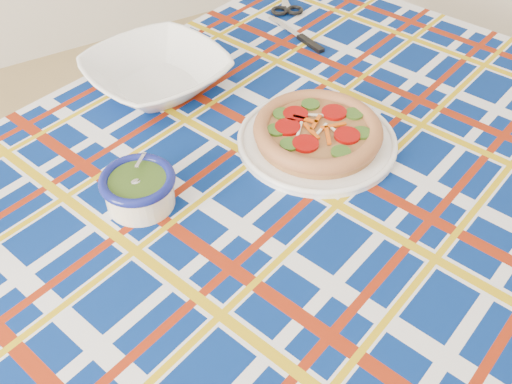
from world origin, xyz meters
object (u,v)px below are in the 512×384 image
main_focaccia_plate (318,131)px  pesto_bowl (139,187)px  dining_table (249,221)px  serving_bowl (157,74)px

main_focaccia_plate → pesto_bowl: (-0.38, 0.03, 0.01)m
main_focaccia_plate → pesto_bowl: size_ratio=2.46×
dining_table → main_focaccia_plate: 0.23m
main_focaccia_plate → serving_bowl: size_ratio=1.09×
dining_table → pesto_bowl: bearing=140.1°
main_focaccia_plate → serving_bowl: (-0.20, 0.36, 0.01)m
serving_bowl → pesto_bowl: bearing=-119.1°
main_focaccia_plate → serving_bowl: 0.41m
main_focaccia_plate → pesto_bowl: pesto_bowl is taller
dining_table → pesto_bowl: pesto_bowl is taller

